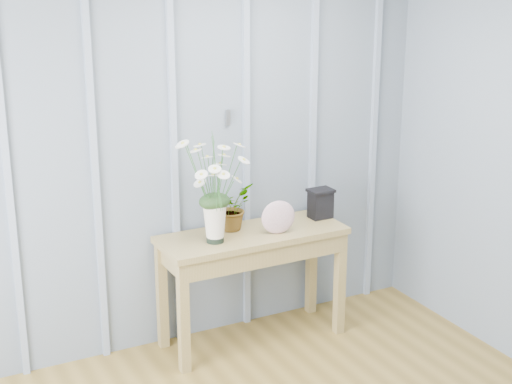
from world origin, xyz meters
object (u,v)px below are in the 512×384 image
carved_box (321,203)px  felt_disc_vessel (278,217)px  sideboard (252,249)px  daisy_vase (214,176)px

carved_box → felt_disc_vessel: bearing=-160.8°
sideboard → felt_disc_vessel: (0.13, -0.10, 0.22)m
daisy_vase → felt_disc_vessel: bearing=-6.7°
sideboard → felt_disc_vessel: size_ratio=5.51×
carved_box → daisy_vase: bearing=-173.7°
sideboard → daisy_vase: (-0.28, -0.05, 0.54)m
sideboard → felt_disc_vessel: 0.28m
sideboard → daisy_vase: daisy_vase is taller
sideboard → carved_box: carved_box is taller
felt_disc_vessel → carved_box: (0.40, 0.14, -0.01)m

